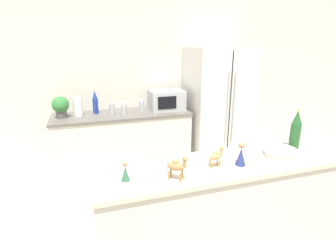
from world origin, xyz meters
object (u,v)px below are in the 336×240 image
object	(u,v)px
paper_towel_roll	(78,107)
wise_man_figurine_purple	(241,155)
camel_figurine	(216,156)
potted_plant	(61,106)
back_bottle_2	(142,104)
fruit_bowl	(281,152)
back_bottle_0	(124,106)
back_bottle_3	(95,102)
back_bottle_1	(112,106)
wine_bottle	(296,130)
camel_figurine_second	(177,166)
wise_man_figurine_crimson	(125,172)
refrigerator	(217,108)
microwave	(166,100)

from	to	relation	value
paper_towel_roll	wise_man_figurine_purple	bearing A→B (deg)	-61.14
camel_figurine	wise_man_figurine_purple	size ratio (longest dim) A/B	0.85
potted_plant	back_bottle_2	bearing A→B (deg)	1.34
fruit_bowl	wise_man_figurine_purple	xyz separation A→B (m)	(-0.39, -0.05, 0.04)
back_bottle_0	back_bottle_3	bearing A→B (deg)	154.37
paper_towel_roll	fruit_bowl	xyz separation A→B (m)	(1.52, -2.01, -0.02)
paper_towel_roll	back_bottle_1	xyz separation A→B (m)	(0.43, -0.03, -0.01)
wine_bottle	camel_figurine_second	distance (m)	1.13
back_bottle_1	wise_man_figurine_crimson	bearing A→B (deg)	-93.26
refrigerator	back_bottle_2	world-z (taller)	refrigerator
microwave	fruit_bowl	size ratio (longest dim) A/B	1.87
back_bottle_1	back_bottle_3	distance (m)	0.23
back_bottle_2	fruit_bowl	xyz separation A→B (m)	(0.67, -2.01, 0.00)
potted_plant	wise_man_figurine_crimson	distance (m)	2.08
wine_bottle	potted_plant	bearing A→B (deg)	135.79
back_bottle_2	refrigerator	bearing A→B (deg)	-4.80
refrigerator	camel_figurine	world-z (taller)	refrigerator
back_bottle_3	wise_man_figurine_purple	xyz separation A→B (m)	(0.91, -2.13, 0.00)
refrigerator	microwave	xyz separation A→B (m)	(-0.78, 0.09, 0.16)
back_bottle_1	back_bottle_2	bearing A→B (deg)	4.74
wise_man_figurine_crimson	back_bottle_0	bearing A→B (deg)	82.22
back_bottle_2	wise_man_figurine_crimson	size ratio (longest dim) A/B	1.74
back_bottle_3	camel_figurine_second	xyz separation A→B (m)	(0.40, -2.19, 0.02)
back_bottle_3	wine_bottle	world-z (taller)	wine_bottle
potted_plant	wise_man_figurine_purple	xyz separation A→B (m)	(1.34, -2.03, 0.00)
refrigerator	back_bottle_0	xyz separation A→B (m)	(-1.40, -0.01, 0.13)
refrigerator	wise_man_figurine_purple	size ratio (longest dim) A/B	10.27
microwave	camel_figurine	xyz separation A→B (m)	(-0.26, -2.03, 0.03)
microwave	back_bottle_3	distance (m)	0.99
refrigerator	back_bottle_2	bearing A→B (deg)	175.20
potted_plant	camel_figurine_second	bearing A→B (deg)	-68.28
back_bottle_1	potted_plant	bearing A→B (deg)	179.12
potted_plant	wise_man_figurine_purple	distance (m)	2.44
wise_man_figurine_crimson	microwave	bearing A→B (deg)	66.30
wise_man_figurine_purple	wise_man_figurine_crimson	bearing A→B (deg)	178.46
camel_figurine_second	wise_man_figurine_crimson	distance (m)	0.33
paper_towel_roll	camel_figurine	distance (m)	2.24
back_bottle_2	camel_figurine_second	world-z (taller)	camel_figurine_second
paper_towel_roll	back_bottle_2	size ratio (longest dim) A/B	1.11
potted_plant	back_bottle_2	size ratio (longest dim) A/B	1.22
back_bottle_3	wise_man_figurine_purple	world-z (taller)	back_bottle_3
back_bottle_2	wise_man_figurine_crimson	world-z (taller)	back_bottle_2
refrigerator	wise_man_figurine_purple	xyz separation A→B (m)	(-0.85, -1.96, 0.17)
back_bottle_3	wise_man_figurine_crimson	bearing A→B (deg)	-87.47
wine_bottle	wise_man_figurine_crimson	bearing A→B (deg)	-174.94
paper_towel_roll	back_bottle_0	world-z (taller)	paper_towel_roll
back_bottle_1	wise_man_figurine_crimson	size ratio (longest dim) A/B	1.88
fruit_bowl	camel_figurine	xyz separation A→B (m)	(-0.57, -0.02, 0.06)
microwave	back_bottle_2	bearing A→B (deg)	179.52
potted_plant	back_bottle_0	xyz separation A→B (m)	(0.79, -0.08, -0.04)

